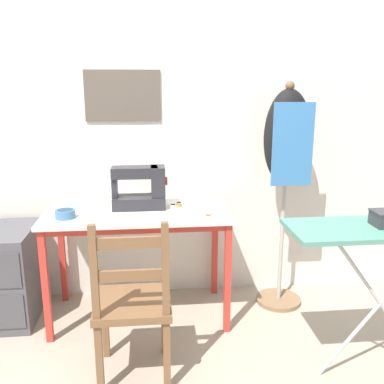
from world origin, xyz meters
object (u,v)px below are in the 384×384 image
fabric_bowl (65,214)px  scissors (212,215)px  wooden_chair (133,304)px  thread_spool_mid_table (179,205)px  thread_spool_near_machine (173,208)px  filing_cabinet (1,275)px  dress_form (287,150)px  sewing_machine (142,189)px

fabric_bowl → scissors: fabric_bowl is taller
wooden_chair → thread_spool_mid_table: bearing=66.8°
scissors → thread_spool_near_machine: bearing=153.5°
scissors → wooden_chair: bearing=-135.4°
fabric_bowl → filing_cabinet: fabric_bowl is taller
thread_spool_mid_table → dress_form: (0.73, 0.02, 0.35)m
thread_spool_mid_table → filing_cabinet: (-1.20, 0.01, -0.45)m
scissors → wooden_chair: size_ratio=0.15×
scissors → fabric_bowl: bearing=178.0°
scissors → dress_form: dress_form is taller
filing_cabinet → dress_form: bearing=0.4°
fabric_bowl → scissors: 0.90m
scissors → dress_form: (0.53, 0.23, 0.37)m
scissors → filing_cabinet: size_ratio=0.22×
fabric_bowl → dress_form: dress_form is taller
scissors → thread_spool_mid_table: (-0.19, 0.21, 0.01)m
scissors → filing_cabinet: scissors is taller
wooden_chair → scissors: bearing=44.6°
wooden_chair → dress_form: dress_form is taller
sewing_machine → filing_cabinet: 1.11m
scissors → dress_form: size_ratio=0.09×
sewing_machine → fabric_bowl: 0.51m
thread_spool_near_machine → filing_cabinet: size_ratio=0.07×
dress_form → fabric_bowl: bearing=-172.3°
filing_cabinet → dress_form: size_ratio=0.40×
scissors → wooden_chair: wooden_chair is taller
filing_cabinet → sewing_machine: bearing=-0.4°
sewing_machine → filing_cabinet: (-0.95, 0.01, -0.57)m
scissors → thread_spool_mid_table: 0.28m
filing_cabinet → thread_spool_near_machine: bearing=-4.6°
thread_spool_mid_table → wooden_chair: (-0.30, -0.69, -0.34)m
fabric_bowl → wooden_chair: bearing=-51.2°
scissors → filing_cabinet: 1.47m
scissors → sewing_machine: bearing=154.8°
thread_spool_near_machine → dress_form: (0.77, 0.11, 0.35)m
scissors → thread_spool_near_machine: (-0.24, 0.12, 0.02)m
thread_spool_near_machine → fabric_bowl: bearing=-172.5°
scissors → dress_form: 0.68m
fabric_bowl → wooden_chair: (0.41, -0.51, -0.35)m
dress_form → sewing_machine: bearing=-178.8°
scissors → filing_cabinet: (-1.39, 0.21, -0.44)m
thread_spool_near_machine → dress_form: size_ratio=0.03×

